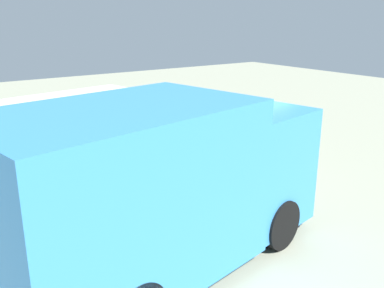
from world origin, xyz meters
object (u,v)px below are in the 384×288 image
(food_truck, at_px, (161,189))
(planter_flowering_far, at_px, (278,123))
(person_customer, at_px, (240,132))
(planter_flowering_near, at_px, (226,154))

(food_truck, bearing_deg, planter_flowering_far, -58.46)
(food_truck, relative_size, person_customer, 6.54)
(planter_flowering_near, bearing_deg, planter_flowering_far, -64.45)
(person_customer, relative_size, planter_flowering_far, 1.14)
(food_truck, distance_m, person_customer, 6.89)
(planter_flowering_near, height_order, planter_flowering_far, planter_flowering_near)
(person_customer, height_order, planter_flowering_near, planter_flowering_near)
(planter_flowering_far, bearing_deg, planter_flowering_near, 115.55)
(food_truck, distance_m, planter_flowering_near, 4.28)
(person_customer, height_order, planter_flowering_far, person_customer)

